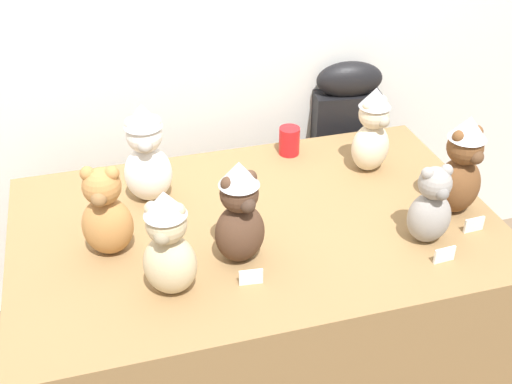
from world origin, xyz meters
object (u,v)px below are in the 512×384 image
display_table (256,310)px  teddy_bear_sand (168,243)px  teddy_bear_cocoa (240,213)px  teddy_bear_caramel (106,214)px  teddy_bear_chestnut (461,166)px  party_cup_red (289,141)px  teddy_bear_ash (431,207)px  instrument_case (342,170)px  teddy_bear_cream (372,131)px  teddy_bear_snow (146,154)px

display_table → teddy_bear_sand: bearing=-142.5°
teddy_bear_cocoa → teddy_bear_caramel: (-0.38, 0.14, -0.03)m
display_table → teddy_bear_chestnut: (0.66, -0.11, 0.57)m
display_table → party_cup_red: size_ratio=14.40×
display_table → teddy_bear_sand: teddy_bear_sand is taller
teddy_bear_sand → teddy_bear_ash: teddy_bear_sand is taller
teddy_bear_sand → teddy_bear_cocoa: size_ratio=0.99×
instrument_case → party_cup_red: instrument_case is taller
teddy_bear_cream → teddy_bear_caramel: size_ratio=1.08×
display_table → teddy_bear_chestnut: bearing=-9.4°
party_cup_red → teddy_bear_snow: bearing=-163.5°
teddy_bear_cream → teddy_bear_ash: bearing=-112.9°
instrument_case → teddy_bear_sand: teddy_bear_sand is taller
teddy_bear_cocoa → party_cup_red: 0.67m
teddy_bear_chestnut → teddy_bear_sand: bearing=174.5°
teddy_bear_snow → teddy_bear_caramel: 0.31m
teddy_bear_cream → teddy_bear_sand: size_ratio=0.97×
teddy_bear_cream → party_cup_red: teddy_bear_cream is taller
teddy_bear_caramel → teddy_bear_cocoa: bearing=-6.0°
teddy_bear_cream → teddy_bear_cocoa: 0.70m
teddy_bear_cream → teddy_bear_caramel: teddy_bear_cream is taller
teddy_bear_ash → party_cup_red: 0.69m
teddy_bear_sand → teddy_bear_cocoa: teddy_bear_cocoa is taller
teddy_bear_sand → party_cup_red: size_ratio=3.07×
teddy_bear_chestnut → teddy_bear_snow: bearing=147.0°
teddy_bear_chestnut → teddy_bear_ash: (-0.17, -0.12, -0.05)m
teddy_bear_snow → party_cup_red: bearing=22.0°
teddy_bear_chestnut → party_cup_red: size_ratio=3.19×
display_table → teddy_bear_cream: 0.78m
teddy_bear_chestnut → teddy_bear_caramel: 1.14m
party_cup_red → teddy_bear_cream: bearing=-37.1°
teddy_bear_sand → teddy_bear_chestnut: 0.99m
instrument_case → teddy_bear_cream: size_ratio=3.21×
teddy_bear_cocoa → teddy_bear_caramel: 0.40m
teddy_bear_ash → party_cup_red: teddy_bear_ash is taller
instrument_case → teddy_bear_caramel: 1.30m
teddy_bear_caramel → party_cup_red: teddy_bear_caramel is taller
teddy_bear_cocoa → teddy_bear_ash: size_ratio=1.26×
teddy_bear_sand → teddy_bear_cream: bearing=52.0°
teddy_bear_sand → party_cup_red: (0.57, 0.65, -0.11)m
instrument_case → teddy_bear_caramel: teddy_bear_caramel is taller
teddy_bear_cream → party_cup_red: 0.33m
teddy_bear_cream → teddy_bear_sand: teddy_bear_sand is taller
display_table → instrument_case: size_ratio=1.51×
instrument_case → teddy_bear_ash: 0.95m
instrument_case → party_cup_red: (-0.33, -0.22, 0.32)m
teddy_bear_snow → teddy_bear_caramel: bearing=-115.9°
display_table → teddy_bear_chestnut: size_ratio=4.51×
display_table → teddy_bear_cocoa: teddy_bear_cocoa is taller
teddy_bear_caramel → teddy_bear_ash: bearing=2.3°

